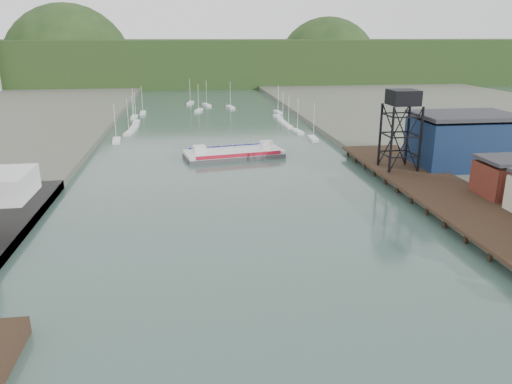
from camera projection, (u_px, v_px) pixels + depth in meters
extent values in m
plane|color=#2B443D|center=(284.00, 368.00, 44.55)|extent=(600.00, 600.00, 0.00)
cube|color=black|center=(436.00, 187.00, 91.34)|extent=(14.00, 70.00, 0.50)
cylinder|color=black|center=(404.00, 194.00, 90.88)|extent=(0.60, 0.60, 2.20)
cylinder|color=black|center=(466.00, 191.00, 92.45)|extent=(0.60, 0.60, 2.20)
cylinder|color=black|center=(392.00, 140.00, 98.12)|extent=(0.50, 0.50, 13.00)
cylinder|color=black|center=(420.00, 140.00, 98.90)|extent=(0.50, 0.50, 13.00)
cylinder|color=black|center=(380.00, 135.00, 103.79)|extent=(0.50, 0.50, 13.00)
cylinder|color=black|center=(408.00, 134.00, 104.57)|extent=(0.50, 0.50, 13.00)
cube|color=black|center=(403.00, 97.00, 98.95)|extent=(5.50, 5.50, 3.00)
cube|color=#0D1C3D|center=(462.00, 143.00, 105.80)|extent=(20.00, 14.00, 10.00)
cube|color=#2D2D33|center=(466.00, 115.00, 104.04)|extent=(20.50, 14.50, 0.80)
cube|color=#5B241A|center=(507.00, 181.00, 85.09)|extent=(9.00, 8.00, 6.00)
cube|color=silver|center=(117.00, 141.00, 139.05)|extent=(2.67, 7.65, 0.90)
cube|color=silver|center=(129.00, 133.00, 150.13)|extent=(2.81, 7.67, 0.90)
cube|color=silver|center=(134.00, 128.00, 158.58)|extent=(2.35, 7.59, 0.90)
cube|color=silver|center=(136.00, 123.00, 167.94)|extent=(2.01, 7.50, 0.90)
cube|color=silver|center=(134.00, 117.00, 179.28)|extent=(2.00, 7.50, 0.90)
cube|color=silver|center=(143.00, 113.00, 188.88)|extent=(2.16, 7.54, 0.90)
cube|color=silver|center=(313.00, 139.00, 141.64)|extent=(2.53, 7.62, 0.90)
cube|color=silver|center=(297.00, 132.00, 152.21)|extent=(2.76, 7.67, 0.90)
cube|color=silver|center=(288.00, 127.00, 160.38)|extent=(2.22, 7.56, 0.90)
cube|color=silver|center=(283.00, 122.00, 168.86)|extent=(2.18, 7.54, 0.90)
cube|color=silver|center=(278.00, 117.00, 179.40)|extent=(2.46, 7.61, 0.90)
cube|color=silver|center=(278.00, 112.00, 190.65)|extent=(2.48, 7.61, 0.90)
cube|color=silver|center=(199.00, 111.00, 195.26)|extent=(3.78, 7.76, 0.90)
cube|color=silver|center=(230.00, 107.00, 204.54)|extent=(3.31, 7.74, 0.90)
cube|color=silver|center=(207.00, 105.00, 210.88)|extent=(3.76, 7.76, 0.90)
cube|color=silver|center=(190.00, 103.00, 217.56)|extent=(3.40, 7.74, 0.90)
cube|color=#1C3216|center=(197.00, 62.00, 324.50)|extent=(500.00, 120.00, 28.00)
sphere|color=#1C3216|center=(70.00, 69.00, 315.27)|extent=(80.00, 80.00, 80.00)
sphere|color=#1C3216|center=(327.00, 69.00, 347.49)|extent=(70.00, 70.00, 70.00)
cube|color=#434446|center=(234.00, 155.00, 121.68)|extent=(24.94, 13.63, 0.94)
cube|color=silver|center=(234.00, 152.00, 121.42)|extent=(24.94, 13.63, 0.76)
cube|color=red|center=(239.00, 155.00, 117.05)|extent=(20.44, 3.96, 0.85)
cube|color=navy|center=(229.00, 147.00, 125.68)|extent=(20.44, 3.96, 0.85)
cube|color=silver|center=(199.00, 150.00, 118.52)|extent=(3.31, 3.31, 1.89)
cube|color=silver|center=(267.00, 145.00, 123.65)|extent=(3.31, 3.31, 1.89)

